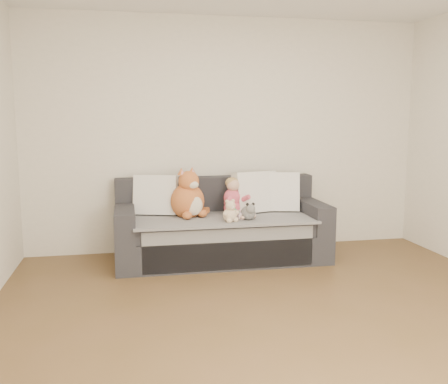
{
  "coord_description": "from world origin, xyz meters",
  "views": [
    {
      "loc": [
        -1.13,
        -3.05,
        1.51
      ],
      "look_at": [
        -0.16,
        1.87,
        0.75
      ],
      "focal_mm": 40.0,
      "sensor_mm": 36.0,
      "label": 1
    }
  ],
  "objects_px": {
    "teddy_bear": "(230,213)",
    "sippy_cup": "(234,213)",
    "plush_cat": "(189,198)",
    "toddler": "(234,199)",
    "sofa": "(221,230)"
  },
  "relations": [
    {
      "from": "teddy_bear",
      "to": "sippy_cup",
      "type": "xyz_separation_m",
      "value": [
        0.06,
        0.11,
        -0.02
      ]
    },
    {
      "from": "plush_cat",
      "to": "sippy_cup",
      "type": "height_order",
      "value": "plush_cat"
    },
    {
      "from": "toddler",
      "to": "plush_cat",
      "type": "height_order",
      "value": "plush_cat"
    },
    {
      "from": "teddy_bear",
      "to": "sippy_cup",
      "type": "relative_size",
      "value": 1.79
    },
    {
      "from": "sofa",
      "to": "sippy_cup",
      "type": "distance_m",
      "value": 0.34
    },
    {
      "from": "toddler",
      "to": "sippy_cup",
      "type": "distance_m",
      "value": 0.23
    },
    {
      "from": "plush_cat",
      "to": "sippy_cup",
      "type": "xyz_separation_m",
      "value": [
        0.43,
        -0.23,
        -0.13
      ]
    },
    {
      "from": "toddler",
      "to": "plush_cat",
      "type": "relative_size",
      "value": 0.77
    },
    {
      "from": "toddler",
      "to": "plush_cat",
      "type": "distance_m",
      "value": 0.48
    },
    {
      "from": "toddler",
      "to": "teddy_bear",
      "type": "bearing_deg",
      "value": -129.05
    },
    {
      "from": "sofa",
      "to": "teddy_bear",
      "type": "bearing_deg",
      "value": -84.47
    },
    {
      "from": "toddler",
      "to": "teddy_bear",
      "type": "distance_m",
      "value": 0.34
    },
    {
      "from": "sofa",
      "to": "teddy_bear",
      "type": "distance_m",
      "value": 0.44
    },
    {
      "from": "sofa",
      "to": "plush_cat",
      "type": "distance_m",
      "value": 0.5
    },
    {
      "from": "toddler",
      "to": "teddy_bear",
      "type": "height_order",
      "value": "toddler"
    }
  ]
}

